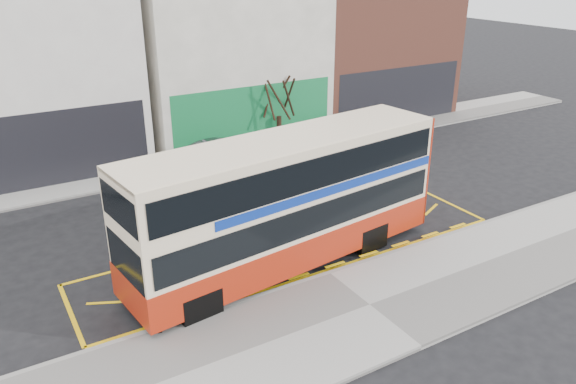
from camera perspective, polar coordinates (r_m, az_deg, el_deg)
ground at (r=17.19m, az=3.47°, el=-8.01°), size 120.00×120.00×0.00m
pavement at (r=15.61m, az=8.28°, el=-11.46°), size 40.00×4.00×0.15m
kerb at (r=16.89m, az=4.20°, el=-8.35°), size 40.00×0.15×0.15m
far_pavement at (r=26.11m, az=-10.10°, el=3.03°), size 50.00×3.00×0.15m
road_markings at (r=18.35m, az=0.68°, el=-5.79°), size 14.00×3.40×0.01m
terrace_left at (r=27.49m, az=-25.10°, el=13.58°), size 8.00×8.01×11.80m
terrace_green_shop at (r=29.84m, az=-7.18°, el=15.59°), size 9.00×8.01×11.30m
terrace_right at (r=34.48m, az=7.19°, el=15.74°), size 9.00×8.01×10.30m
double_decker_bus at (r=16.61m, az=-0.03°, el=-0.86°), size 10.34×3.56×4.04m
bus_stop_post at (r=13.89m, az=-13.25°, el=-8.10°), size 0.67×0.17×2.75m
car_grey at (r=24.58m, az=-6.41°, el=3.57°), size 4.41×1.66×1.44m
car_white at (r=28.24m, az=8.72°, el=6.07°), size 5.48×3.41×1.48m
street_tree_right at (r=26.87m, az=-0.94°, el=10.59°), size 2.08×2.08×4.50m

